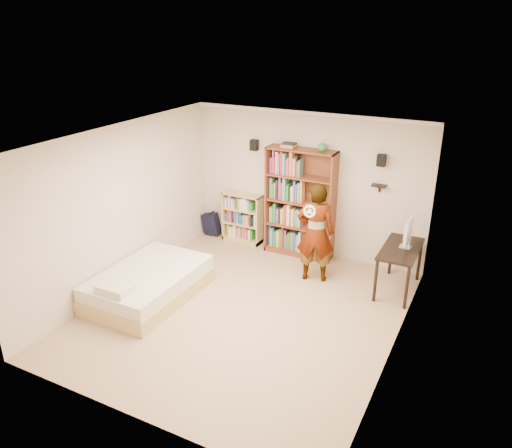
% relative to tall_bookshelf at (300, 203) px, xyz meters
% --- Properties ---
extents(ground, '(4.50, 5.00, 0.01)m').
position_rel_tall_bookshelf_xyz_m(ground, '(0.05, -2.31, -1.03)').
color(ground, tan).
rests_on(ground, ground).
extents(room_shell, '(4.52, 5.02, 2.71)m').
position_rel_tall_bookshelf_xyz_m(room_shell, '(0.05, -2.31, 0.74)').
color(room_shell, beige).
rests_on(room_shell, ground).
extents(crown_molding, '(4.50, 5.00, 0.06)m').
position_rel_tall_bookshelf_xyz_m(crown_molding, '(0.05, -2.31, 1.64)').
color(crown_molding, white).
rests_on(crown_molding, room_shell).
extents(speaker_left, '(0.14, 0.12, 0.20)m').
position_rel_tall_bookshelf_xyz_m(speaker_left, '(-1.00, 0.09, 0.97)').
color(speaker_left, black).
rests_on(speaker_left, room_shell).
extents(speaker_right, '(0.14, 0.12, 0.20)m').
position_rel_tall_bookshelf_xyz_m(speaker_right, '(1.40, 0.09, 0.97)').
color(speaker_right, black).
rests_on(speaker_right, room_shell).
extents(wall_shelf, '(0.25, 0.16, 0.02)m').
position_rel_tall_bookshelf_xyz_m(wall_shelf, '(1.40, 0.10, 0.52)').
color(wall_shelf, black).
rests_on(wall_shelf, room_shell).
extents(tall_bookshelf, '(1.30, 0.38, 2.05)m').
position_rel_tall_bookshelf_xyz_m(tall_bookshelf, '(0.00, 0.00, 0.00)').
color(tall_bookshelf, brown).
rests_on(tall_bookshelf, ground).
extents(low_bookshelf, '(0.81, 0.30, 1.01)m').
position_rel_tall_bookshelf_xyz_m(low_bookshelf, '(-1.24, 0.04, -0.52)').
color(low_bookshelf, tan).
rests_on(low_bookshelf, ground).
extents(computer_desk, '(0.57, 1.14, 0.77)m').
position_rel_tall_bookshelf_xyz_m(computer_desk, '(2.00, -0.55, -0.64)').
color(computer_desk, black).
rests_on(computer_desk, ground).
extents(imac, '(0.12, 0.49, 0.49)m').
position_rel_tall_bookshelf_xyz_m(imac, '(2.05, -0.50, -0.01)').
color(imac, silver).
rests_on(imac, computer_desk).
extents(daybed, '(1.29, 1.98, 0.59)m').
position_rel_tall_bookshelf_xyz_m(daybed, '(-1.53, -2.60, -0.73)').
color(daybed, silver).
rests_on(daybed, ground).
extents(person, '(0.73, 0.59, 1.74)m').
position_rel_tall_bookshelf_xyz_m(person, '(0.62, -0.81, -0.15)').
color(person, black).
rests_on(person, ground).
extents(wii_wheel, '(0.21, 0.08, 0.21)m').
position_rel_tall_bookshelf_xyz_m(wii_wheel, '(0.62, -1.14, 0.34)').
color(wii_wheel, silver).
rests_on(wii_wheel, person).
extents(navy_bag, '(0.36, 0.23, 0.48)m').
position_rel_tall_bookshelf_xyz_m(navy_bag, '(-1.97, 0.02, -0.78)').
color(navy_bag, black).
rests_on(navy_bag, ground).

